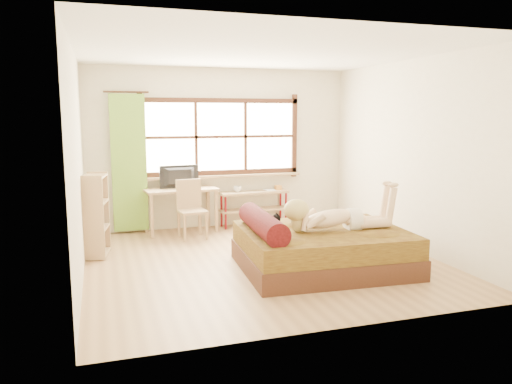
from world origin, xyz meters
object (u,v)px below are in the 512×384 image
object	(u,v)px
bed	(319,248)
desk	(181,194)
bookshelf	(96,215)
chair	(191,205)
pipe_shelf	(255,200)
woman	(337,206)
kitten	(266,222)

from	to	relation	value
bed	desk	distance (m)	2.86
desk	bookshelf	size ratio (longest dim) A/B	1.07
bed	chair	world-z (taller)	chair
pipe_shelf	bookshelf	xyz separation A→B (m)	(-2.63, -1.18, 0.13)
woman	desk	distance (m)	2.99
woman	pipe_shelf	distance (m)	2.72
kitten	pipe_shelf	world-z (taller)	kitten
chair	desk	bearing A→B (deg)	97.92
desk	bookshelf	bearing A→B (deg)	-147.51
kitten	desk	world-z (taller)	kitten
woman	pipe_shelf	bearing A→B (deg)	98.00
woman	pipe_shelf	size ratio (longest dim) A/B	1.15
woman	bed	bearing A→B (deg)	168.39
pipe_shelf	chair	bearing A→B (deg)	-161.16
desk	pipe_shelf	xyz separation A→B (m)	(1.30, 0.12, -0.19)
woman	chair	bearing A→B (deg)	126.42
pipe_shelf	desk	bearing A→B (deg)	-177.78
kitten	chair	xyz separation A→B (m)	(-0.57, 2.04, -0.12)
bed	kitten	distance (m)	0.76
bed	kitten	world-z (taller)	bed
kitten	pipe_shelf	xyz separation A→B (m)	(0.64, 2.53, -0.18)
pipe_shelf	bookshelf	bearing A→B (deg)	-158.95
desk	pipe_shelf	distance (m)	1.32
chair	pipe_shelf	xyz separation A→B (m)	(1.21, 0.49, -0.06)
bed	bookshelf	distance (m)	3.04
bed	bookshelf	xyz separation A→B (m)	(-2.66, 1.45, 0.30)
woman	bookshelf	bearing A→B (deg)	155.45
woman	chair	world-z (taller)	woman
woman	chair	size ratio (longest dim) A/B	1.55
kitten	pipe_shelf	distance (m)	2.62
woman	kitten	distance (m)	0.90
bed	bookshelf	world-z (taller)	bookshelf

